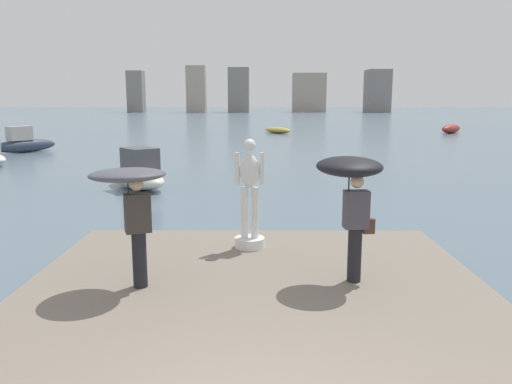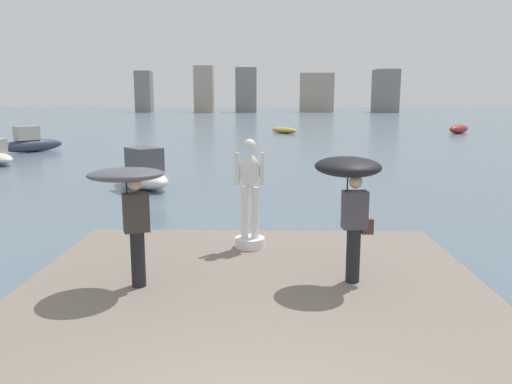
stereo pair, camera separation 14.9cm
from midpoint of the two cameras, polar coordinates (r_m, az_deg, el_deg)
name	(u,v)px [view 1 (the left image)]	position (r m, az deg, el deg)	size (l,w,h in m)	color
ground_plane	(258,138)	(43.73, 0.15, 6.14)	(400.00, 400.00, 0.00)	slate
pier	(254,352)	(6.49, -0.87, -17.78)	(7.35, 10.23, 0.40)	slate
statue_white_figure	(250,203)	(9.74, -1.17, -1.25)	(0.59, 0.59, 2.14)	white
onlooker_left	(131,191)	(7.78, -14.65, 0.15)	(1.49, 1.50, 1.89)	black
onlooker_right	(351,182)	(7.91, 10.28, 1.09)	(1.13, 1.14, 2.02)	black
boat_near	(24,143)	(35.05, -25.06, 5.07)	(3.15, 3.87, 1.66)	#2D384C
boat_mid	(278,130)	(50.56, 2.40, 7.06)	(3.18, 3.61, 0.62)	#B2993D
boat_leftward	(451,129)	(54.29, 21.28, 6.74)	(3.29, 3.43, 0.89)	#9E2D28
boat_rightward	(138,174)	(19.23, -13.49, 2.03)	(3.13, 3.40, 1.54)	silver
distant_skyline	(278,91)	(139.01, 2.55, 11.41)	(70.78, 10.95, 12.22)	gray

